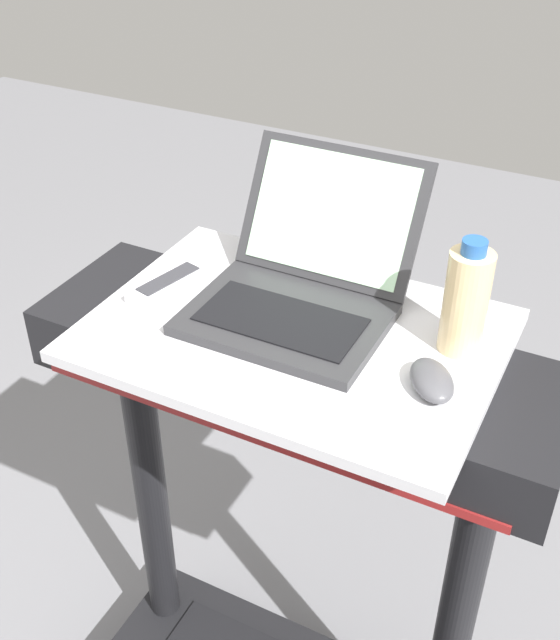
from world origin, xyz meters
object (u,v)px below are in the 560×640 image
laptop (301,283)px  water_bottle (466,301)px  computer_mouse (432,380)px  tv_remote (169,284)px

laptop → water_bottle: bearing=6.1°
laptop → water_bottle: laptop is taller
computer_mouse → tv_remote: size_ratio=0.60×
computer_mouse → water_bottle: (0.01, 0.12, 0.07)m
water_bottle → tv_remote: bearing=-172.8°
computer_mouse → tv_remote: bearing=139.3°
computer_mouse → tv_remote: (-0.49, 0.06, -0.01)m
computer_mouse → laptop: bearing=123.1°
computer_mouse → water_bottle: bearing=52.4°
tv_remote → laptop: bearing=13.4°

